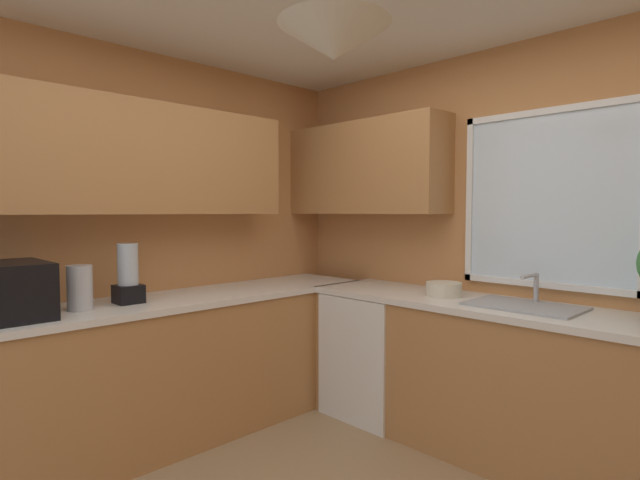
{
  "coord_description": "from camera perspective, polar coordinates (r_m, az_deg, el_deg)",
  "views": [
    {
      "loc": [
        1.35,
        -1.4,
        1.46
      ],
      "look_at": [
        -0.65,
        0.56,
        1.31
      ],
      "focal_mm": 27.93,
      "sensor_mm": 36.0,
      "label": 1
    }
  ],
  "objects": [
    {
      "name": "counter_run_left",
      "position": [
        3.39,
        -18.47,
        -14.18
      ],
      "size": [
        0.65,
        3.19,
        0.92
      ],
      "color": "#AD7542",
      "rests_on": "ground_plane"
    },
    {
      "name": "room_shell",
      "position": [
        2.53,
        2.2,
        9.16
      ],
      "size": [
        3.87,
        3.58,
        2.6
      ],
      "color": "#C6844C",
      "rests_on": "ground_plane"
    },
    {
      "name": "kettle",
      "position": [
        3.08,
        -25.82,
        -4.95
      ],
      "size": [
        0.13,
        0.13,
        0.25
      ],
      "primitive_type": "cylinder",
      "color": "#B7B7BC",
      "rests_on": "counter_run_left"
    },
    {
      "name": "microwave",
      "position": [
        3.01,
        -32.25,
        -4.94
      ],
      "size": [
        0.48,
        0.36,
        0.29
      ],
      "primitive_type": "cube",
      "color": "black",
      "rests_on": "counter_run_left"
    },
    {
      "name": "counter_run_back",
      "position": [
        3.2,
        23.16,
        -15.31
      ],
      "size": [
        2.96,
        0.65,
        0.92
      ],
      "color": "#AD7542",
      "rests_on": "ground_plane"
    },
    {
      "name": "bowl",
      "position": [
        3.34,
        13.99,
        -5.49
      ],
      "size": [
        0.23,
        0.23,
        0.09
      ],
      "primitive_type": "cylinder",
      "color": "beige",
      "rests_on": "counter_run_back"
    },
    {
      "name": "dishwasher",
      "position": [
        3.73,
        6.52,
        -12.78
      ],
      "size": [
        0.6,
        0.6,
        0.87
      ],
      "primitive_type": "cube",
      "color": "white",
      "rests_on": "ground_plane"
    },
    {
      "name": "blender_appliance",
      "position": [
        3.2,
        -21.13,
        -3.9
      ],
      "size": [
        0.15,
        0.15,
        0.36
      ],
      "color": "black",
      "rests_on": "counter_run_left"
    },
    {
      "name": "sink_assembly",
      "position": [
        3.11,
        22.41,
        -6.92
      ],
      "size": [
        0.61,
        0.4,
        0.19
      ],
      "color": "#9EA0A5",
      "rests_on": "counter_run_back"
    }
  ]
}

